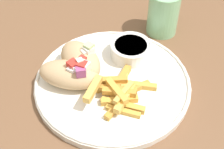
# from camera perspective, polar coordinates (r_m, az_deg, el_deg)

# --- Properties ---
(table) EXTENTS (1.43, 1.43, 0.71)m
(table) POSITION_cam_1_polar(r_m,az_deg,el_deg) (0.68, -1.16, -5.03)
(table) COLOR brown
(table) RESTS_ON ground_plane
(plate) EXTENTS (0.31, 0.31, 0.02)m
(plate) POSITION_cam_1_polar(r_m,az_deg,el_deg) (0.62, 0.00, -1.57)
(plate) COLOR white
(plate) RESTS_ON table
(pita_sandwich_near) EXTENTS (0.13, 0.08, 0.06)m
(pita_sandwich_near) POSITION_cam_1_polar(r_m,az_deg,el_deg) (0.60, -7.73, 0.09)
(pita_sandwich_near) COLOR tan
(pita_sandwich_near) RESTS_ON plate
(pita_sandwich_far) EXTENTS (0.13, 0.12, 0.07)m
(pita_sandwich_far) POSITION_cam_1_polar(r_m,az_deg,el_deg) (0.62, -5.75, 2.69)
(pita_sandwich_far) COLOR tan
(pita_sandwich_far) RESTS_ON plate
(fries_pile) EXTENTS (0.14, 0.14, 0.04)m
(fries_pile) POSITION_cam_1_polar(r_m,az_deg,el_deg) (0.58, 1.28, -3.07)
(fries_pile) COLOR gold
(fries_pile) RESTS_ON plate
(sauce_ramekin) EXTENTS (0.09, 0.09, 0.03)m
(sauce_ramekin) POSITION_cam_1_polar(r_m,az_deg,el_deg) (0.66, 3.42, 4.69)
(sauce_ramekin) COLOR white
(sauce_ramekin) RESTS_ON plate
(water_glass) EXTENTS (0.07, 0.07, 0.10)m
(water_glass) POSITION_cam_1_polar(r_m,az_deg,el_deg) (0.74, 9.32, 10.73)
(water_glass) COLOR #8CCC93
(water_glass) RESTS_ON table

